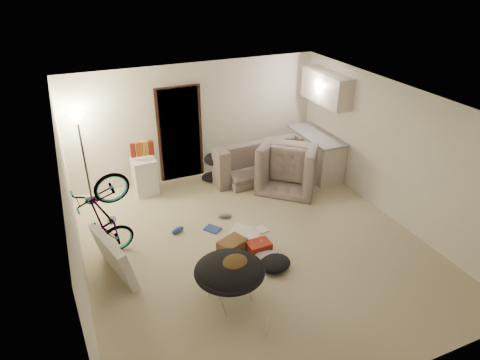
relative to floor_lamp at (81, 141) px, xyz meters
name	(u,v)px	position (x,y,z in m)	size (l,w,h in m)	color
floor	(254,245)	(2.40, -2.65, -1.32)	(5.50, 6.00, 0.02)	#C4B997
ceiling	(257,104)	(2.40, -2.65, 1.20)	(5.50, 6.00, 0.02)	white
wall_back	(197,121)	(2.40, 0.36, -0.06)	(5.50, 0.02, 2.50)	white
wall_front	(382,309)	(2.40, -5.66, -0.06)	(5.50, 0.02, 2.50)	white
wall_left	(72,218)	(-0.36, -2.65, -0.06)	(0.02, 6.00, 2.50)	white
wall_right	(394,153)	(5.16, -2.65, -0.06)	(0.02, 6.00, 2.50)	white
doorway	(180,134)	(2.00, 0.32, -0.29)	(0.85, 0.10, 2.04)	black
door_trim	(180,135)	(2.00, 0.29, -0.29)	(0.97, 0.04, 2.10)	#361C13
floor_lamp	(81,141)	(0.00, 0.00, 0.00)	(0.28, 0.28, 1.81)	black
kitchen_counter	(315,154)	(4.83, -0.65, -0.87)	(0.60, 1.50, 0.88)	beige
counter_top	(317,135)	(4.83, -0.65, -0.41)	(0.64, 1.54, 0.04)	gray
kitchen_uppers	(326,88)	(4.96, -0.65, 0.64)	(0.38, 1.40, 0.65)	beige
sofa	(257,161)	(3.59, -0.20, -0.99)	(2.20, 0.86, 0.64)	#373E36
armchair	(291,168)	(4.05, -0.94, -0.92)	(1.18, 1.03, 0.76)	#373E36
bicycle	(109,236)	(0.10, -2.02, -0.89)	(0.56, 1.60, 0.84)	black
book_asset	(266,337)	(1.70, -4.53, -1.30)	(0.16, 0.22, 0.02)	maroon
mini_fridge	(145,176)	(1.09, -0.10, -0.92)	(0.45, 0.45, 0.77)	white
snack_box_0	(133,150)	(0.92, -0.10, -0.31)	(0.10, 0.07, 0.30)	maroon
snack_box_1	(139,149)	(1.04, -0.10, -0.31)	(0.10, 0.07, 0.30)	#BC5717
snack_box_2	(145,148)	(1.16, -0.10, -0.31)	(0.10, 0.07, 0.30)	gold
snack_box_3	(151,147)	(1.28, -0.10, -0.31)	(0.10, 0.07, 0.30)	maroon
saucer_chair	(230,276)	(1.52, -3.69, -0.88)	(1.00, 1.00, 0.71)	silver
hoodie	(234,265)	(1.57, -3.72, -0.68)	(0.48, 0.40, 0.22)	#523C1C
sofa_drape	(217,159)	(2.64, -0.20, -0.77)	(0.56, 0.46, 0.28)	black
tv_box	(114,256)	(0.10, -2.51, -0.95)	(0.13, 1.08, 0.72)	silver
drink_case_a	(232,247)	(1.96, -2.71, -1.18)	(0.44, 0.32, 0.25)	brown
drink_case_b	(259,248)	(2.37, -2.89, -1.20)	(0.38, 0.28, 0.22)	maroon
juicer	(261,247)	(2.42, -2.87, -1.20)	(0.18, 0.18, 0.26)	beige
newspaper	(245,231)	(2.41, -2.22, -1.30)	(0.41, 0.54, 0.01)	silver
book_blue	(213,229)	(1.89, -1.93, -1.29)	(0.21, 0.28, 0.03)	#293B97
book_white	(262,229)	(2.71, -2.29, -1.30)	(0.18, 0.24, 0.02)	silver
shoe_0	(178,230)	(1.29, -1.77, -1.26)	(0.26, 0.11, 0.10)	#293B97
shoe_1	(225,216)	(2.25, -1.66, -1.26)	(0.26, 0.11, 0.10)	slate
shoe_3	(278,258)	(2.58, -3.19, -1.26)	(0.24, 0.10, 0.09)	slate
clothes_lump_a	(275,263)	(2.44, -3.32, -1.22)	(0.53, 0.45, 0.17)	black
clothes_lump_b	(213,177)	(2.57, -0.10, -1.23)	(0.50, 0.44, 0.15)	black
clothes_lump_c	(264,256)	(2.38, -3.06, -1.24)	(0.44, 0.38, 0.14)	silver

